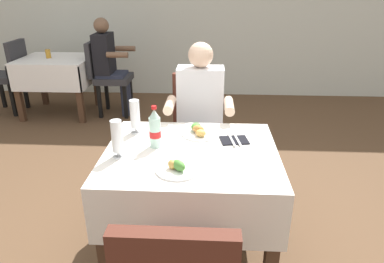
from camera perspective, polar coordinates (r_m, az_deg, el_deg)
ground_plane at (r=2.55m, az=-0.67°, el=-17.60°), size 11.00×11.00×0.00m
main_dining_table at (r=2.14m, az=-0.14°, el=-7.43°), size 1.02×0.88×0.75m
chair_far_diner_seat at (r=2.89m, az=0.77°, el=0.72°), size 0.44×0.50×0.97m
seated_diner_far at (r=2.73m, az=1.30°, el=2.86°), size 0.50×0.46×1.26m
plate_near_camera at (r=1.84m, az=-2.40°, el=-5.98°), size 0.24×0.24×0.07m
plate_far_diner at (r=2.26m, az=1.19°, el=-0.01°), size 0.24×0.24×0.06m
beer_glass_left at (r=1.98m, az=-12.18°, el=-1.19°), size 0.07×0.07×0.22m
beer_glass_middle at (r=2.28m, az=-9.32°, el=2.46°), size 0.07×0.07×0.22m
cola_bottle_primary at (r=2.07m, az=-6.11°, el=0.37°), size 0.07×0.07×0.26m
napkin_cutlery_set at (r=2.19m, az=6.94°, el=-1.40°), size 0.19×0.20×0.01m
background_dining_table at (r=4.98m, az=-21.24°, el=9.02°), size 0.91×0.80×0.75m
background_chair_left at (r=5.29m, az=-27.87°, el=8.58°), size 0.50×0.44×0.97m
background_chair_right at (r=4.75m, az=-13.84°, el=9.21°), size 0.50×0.44×0.97m
background_patron at (r=4.71m, az=-13.44°, el=11.07°), size 0.46×0.50×1.26m
background_table_tumbler at (r=4.97m, az=-22.54°, el=11.71°), size 0.06×0.06×0.11m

